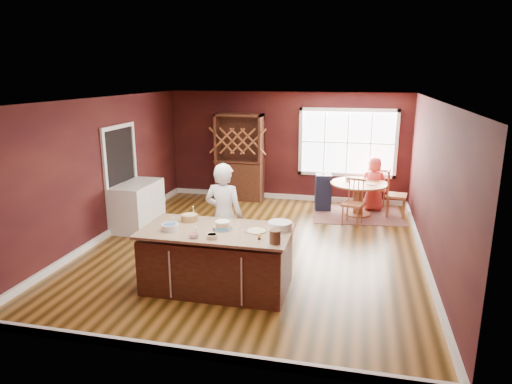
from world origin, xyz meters
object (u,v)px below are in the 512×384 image
Objects in this scene: layer_cake at (223,225)px; washer at (131,209)px; chair_south at (353,202)px; hutch at (239,157)px; dining_table at (358,192)px; dryer at (145,201)px; chair_north at (377,187)px; toddler at (327,175)px; chair_east at (397,193)px; high_chair at (323,191)px; baker at (224,217)px; kitchen_island at (217,260)px; seated_woman at (374,184)px.

layer_cake is 0.32× the size of washer.
hutch reaches higher than chair_south.
hutch is at bearing 166.06° from dining_table.
dining_table is 4.73m from dryer.
chair_north is 1.31m from toddler.
hutch is 2.32× the size of dryer.
hutch is at bearing 57.00° from dryer.
chair_north reaches higher than dining_table.
washer is (-4.36, -1.46, -0.03)m from chair_south.
chair_east is 1.16× the size of dryer.
chair_south is at bearing -59.56° from toddler.
chair_north is 1.37m from high_chair.
chair_east is (2.93, 3.56, -0.35)m from baker.
toddler is 0.12× the size of hutch.
dryer is at bearing 134.20° from layer_cake.
chair_east is (0.83, 0.06, 0.01)m from dining_table.
dryer is (-5.30, -1.62, -0.07)m from chair_east.
dryer reaches higher than kitchen_island.
high_chair is 4.07m from dryer.
seated_woman is (2.34, 4.67, 0.20)m from kitchen_island.
dining_table is at bearing -25.02° from toddler.
baker is at bearing 148.78° from chair_east.
chair_north is at bearing 36.50° from chair_east.
chair_south is 1.31m from toddler.
layer_cake is at bearing 16.35° from kitchen_island.
toddler is at bearing 53.09° from high_chair.
seated_woman is (0.33, 0.46, 0.10)m from dining_table.
chair_south is at bearing 10.59° from dryer.
kitchen_island is 2.29× the size of chair_north.
baker is at bearing -28.80° from washer.
chair_south is (1.81, 3.44, -0.48)m from layer_cake.
chair_south is 3.28m from hutch.
washer is (-5.30, -2.26, -0.07)m from chair_east.
chair_north is at bearing 62.59° from dining_table.
chair_north is 5.44m from dryer.
kitchen_island reaches higher than high_chair.
toddler is (-1.58, 0.29, 0.27)m from chair_east.
baker is 1.98× the size of high_chair.
hutch is at bearing 168.66° from chair_south.
kitchen_island is at bearing -39.16° from washer.
kitchen_island is 2.43× the size of high_chair.
dryer is (-4.36, -0.82, -0.03)m from chair_south.
toddler is 0.28× the size of dryer.
layer_cake is 5.08m from chair_east.
seated_woman reaches higher than washer.
kitchen_island is 4.66m from dining_table.
chair_east is at bearing 4.26° from dining_table.
chair_south is 1.21m from high_chair.
seated_woman reaches higher than chair_north.
high_chair is at bearing -13.22° from hutch.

